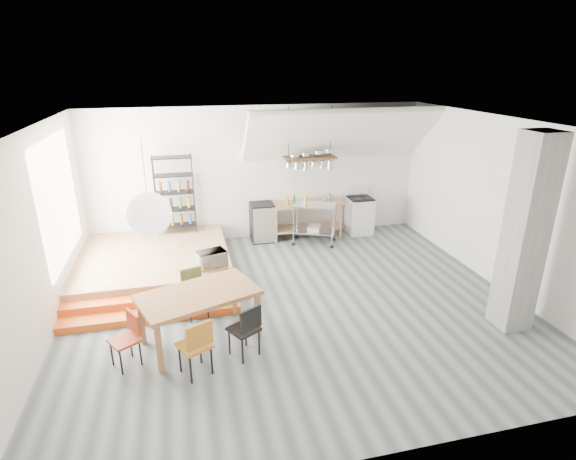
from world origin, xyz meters
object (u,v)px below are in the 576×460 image
object	(u,v)px
rolling_cart	(314,218)
mini_fridge	(262,222)
stove	(359,215)
dining_table	(199,298)

from	to	relation	value
rolling_cart	mini_fridge	world-z (taller)	rolling_cart
stove	rolling_cart	distance (m)	1.42
stove	dining_table	size ratio (longest dim) A/B	0.59
stove	rolling_cart	xyz separation A→B (m)	(-1.33, -0.46, 0.16)
rolling_cart	dining_table	bearing A→B (deg)	-105.51
stove	dining_table	xyz separation A→B (m)	(-4.21, -3.92, 0.26)
stove	rolling_cart	size ratio (longest dim) A/B	1.05
dining_table	mini_fridge	xyz separation A→B (m)	(1.71, 3.96, -0.27)
mini_fridge	dining_table	bearing A→B (deg)	-113.36
stove	mini_fridge	xyz separation A→B (m)	(-2.50, 0.04, -0.01)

